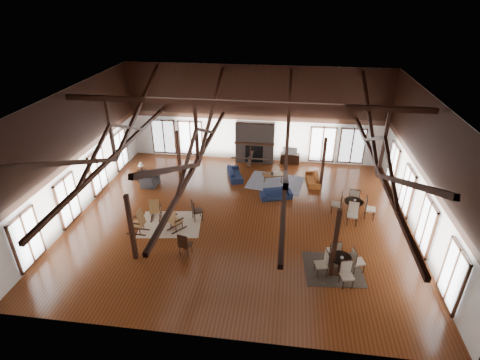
# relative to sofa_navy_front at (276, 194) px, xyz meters

# --- Properties ---
(floor) EXTENTS (16.00, 16.00, 0.00)m
(floor) POSITION_rel_sofa_navy_front_xyz_m (-1.59, -2.19, -0.25)
(floor) COLOR #632E14
(floor) RESTS_ON ground
(ceiling) EXTENTS (16.00, 14.00, 0.02)m
(ceiling) POSITION_rel_sofa_navy_front_xyz_m (-1.59, -2.19, 5.75)
(ceiling) COLOR black
(ceiling) RESTS_ON wall_back
(wall_back) EXTENTS (16.00, 0.02, 6.00)m
(wall_back) POSITION_rel_sofa_navy_front_xyz_m (-1.59, 4.81, 2.75)
(wall_back) COLOR white
(wall_back) RESTS_ON floor
(wall_front) EXTENTS (16.00, 0.02, 6.00)m
(wall_front) POSITION_rel_sofa_navy_front_xyz_m (-1.59, -9.19, 2.75)
(wall_front) COLOR white
(wall_front) RESTS_ON floor
(wall_left) EXTENTS (0.02, 14.00, 6.00)m
(wall_left) POSITION_rel_sofa_navy_front_xyz_m (-9.59, -2.19, 2.75)
(wall_left) COLOR white
(wall_left) RESTS_ON floor
(wall_right) EXTENTS (0.02, 14.00, 6.00)m
(wall_right) POSITION_rel_sofa_navy_front_xyz_m (6.41, -2.19, 2.75)
(wall_right) COLOR white
(wall_right) RESTS_ON floor
(roof_truss) EXTENTS (15.60, 14.07, 3.14)m
(roof_truss) POSITION_rel_sofa_navy_front_xyz_m (-1.59, -2.19, 3.78)
(roof_truss) COLOR black
(roof_truss) RESTS_ON wall_back
(post_grid) EXTENTS (8.16, 7.16, 3.05)m
(post_grid) POSITION_rel_sofa_navy_front_xyz_m (-1.59, -2.19, 1.28)
(post_grid) COLOR black
(post_grid) RESTS_ON floor
(fireplace) EXTENTS (2.50, 0.69, 2.60)m
(fireplace) POSITION_rel_sofa_navy_front_xyz_m (-1.59, 4.48, 1.04)
(fireplace) COLOR #66564D
(fireplace) RESTS_ON floor
(ceiling_fan) EXTENTS (1.60, 1.60, 0.75)m
(ceiling_fan) POSITION_rel_sofa_navy_front_xyz_m (-1.09, -3.19, 3.49)
(ceiling_fan) COLOR black
(ceiling_fan) RESTS_ON roof_truss
(sofa_navy_front) EXTENTS (1.81, 1.14, 0.49)m
(sofa_navy_front) POSITION_rel_sofa_navy_front_xyz_m (0.00, 0.00, 0.00)
(sofa_navy_front) COLOR #16213E
(sofa_navy_front) RESTS_ON floor
(sofa_navy_left) EXTENTS (1.93, 1.21, 0.53)m
(sofa_navy_left) POSITION_rel_sofa_navy_front_xyz_m (-2.51, 2.06, 0.02)
(sofa_navy_left) COLOR #16203E
(sofa_navy_left) RESTS_ON floor
(sofa_orange) EXTENTS (1.75, 0.81, 0.50)m
(sofa_orange) POSITION_rel_sofa_navy_front_xyz_m (2.01, 2.01, 0.00)
(sofa_orange) COLOR #954D1C
(sofa_orange) RESTS_ON floor
(coffee_table) EXTENTS (1.30, 0.96, 0.45)m
(coffee_table) POSITION_rel_sofa_navy_front_xyz_m (-0.27, 1.92, 0.14)
(coffee_table) COLOR brown
(coffee_table) RESTS_ON floor
(vase) EXTENTS (0.20, 0.20, 0.20)m
(vase) POSITION_rel_sofa_navy_front_xyz_m (-0.32, 1.85, 0.30)
(vase) COLOR #B2B2B2
(vase) RESTS_ON coffee_table
(armchair) EXTENTS (1.12, 1.00, 0.69)m
(armchair) POSITION_rel_sofa_navy_front_xyz_m (-7.19, 0.49, 0.10)
(armchair) COLOR #29292B
(armchair) RESTS_ON floor
(side_table_lamp) EXTENTS (0.48, 0.48, 1.22)m
(side_table_lamp) POSITION_rel_sofa_navy_front_xyz_m (-7.79, 0.99, 0.21)
(side_table_lamp) COLOR black
(side_table_lamp) RESTS_ON floor
(rocking_chair_a) EXTENTS (0.60, 0.92, 1.10)m
(rocking_chair_a) POSITION_rel_sofa_navy_front_xyz_m (-5.72, -2.75, 0.27)
(rocking_chair_a) COLOR #9F733C
(rocking_chair_a) RESTS_ON floor
(rocking_chair_b) EXTENTS (0.87, 0.95, 1.10)m
(rocking_chair_b) POSITION_rel_sofa_navy_front_xyz_m (-4.54, -3.53, 0.27)
(rocking_chair_b) COLOR #9F733C
(rocking_chair_b) RESTS_ON floor
(rocking_chair_c) EXTENTS (0.95, 0.55, 1.20)m
(rocking_chair_c) POSITION_rel_sofa_navy_front_xyz_m (-6.06, -3.95, 0.32)
(rocking_chair_c) COLOR #9F733C
(rocking_chair_c) RESTS_ON floor
(side_chair_a) EXTENTS (0.63, 0.63, 1.10)m
(side_chair_a) POSITION_rel_sofa_navy_front_xyz_m (-3.77, -2.61, 0.39)
(side_chair_a) COLOR black
(side_chair_a) RESTS_ON floor
(side_chair_b) EXTENTS (0.55, 0.55, 1.09)m
(side_chair_b) POSITION_rel_sofa_navy_front_xyz_m (-3.60, -5.27, 0.39)
(side_chair_b) COLOR black
(side_chair_b) RESTS_ON floor
(cafe_table_near) EXTENTS (2.03, 2.03, 1.04)m
(cafe_table_near) POSITION_rel_sofa_navy_front_xyz_m (2.74, -5.49, 0.27)
(cafe_table_near) COLOR black
(cafe_table_near) RESTS_ON floor
(cafe_table_far) EXTENTS (2.16, 2.16, 1.11)m
(cafe_table_far) POSITION_rel_sofa_navy_front_xyz_m (3.81, -1.17, 0.31)
(cafe_table_far) COLOR black
(cafe_table_far) RESTS_ON floor
(cup_near) EXTENTS (0.17, 0.17, 0.10)m
(cup_near) POSITION_rel_sofa_navy_front_xyz_m (2.76, -5.57, 0.55)
(cup_near) COLOR #B2B2B2
(cup_near) RESTS_ON cafe_table_near
(cup_far) EXTENTS (0.14, 0.14, 0.09)m
(cup_far) POSITION_rel_sofa_navy_front_xyz_m (3.86, -1.14, 0.60)
(cup_far) COLOR #B2B2B2
(cup_far) RESTS_ON cafe_table_far
(tv_console) EXTENTS (1.19, 0.45, 0.59)m
(tv_console) POSITION_rel_sofa_navy_front_xyz_m (0.66, 4.56, 0.05)
(tv_console) COLOR black
(tv_console) RESTS_ON floor
(television) EXTENTS (0.89, 0.23, 0.51)m
(television) POSITION_rel_sofa_navy_front_xyz_m (0.66, 4.56, 0.60)
(television) COLOR #B2B2B2
(television) RESTS_ON tv_console
(rug_tan) EXTENTS (3.13, 2.61, 0.01)m
(rug_tan) POSITION_rel_sofa_navy_front_xyz_m (-4.88, -3.12, -0.24)
(rug_tan) COLOR tan
(rug_tan) RESTS_ON floor
(rug_navy) EXTENTS (3.39, 2.76, 0.01)m
(rug_navy) POSITION_rel_sofa_navy_front_xyz_m (-0.13, 1.75, -0.24)
(rug_navy) COLOR #191F48
(rug_navy) RESTS_ON floor
(rug_dark) EXTENTS (2.46, 2.27, 0.01)m
(rug_dark) POSITION_rel_sofa_navy_front_xyz_m (2.54, -5.32, -0.24)
(rug_dark) COLOR black
(rug_dark) RESTS_ON floor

